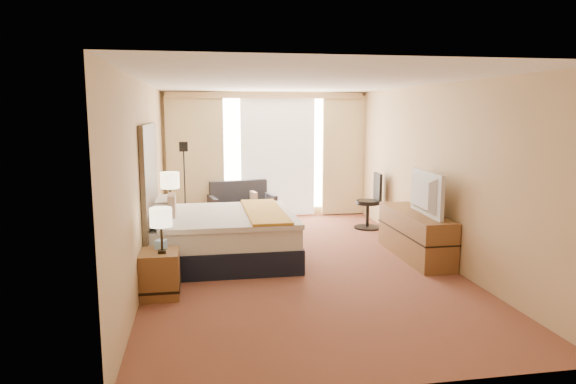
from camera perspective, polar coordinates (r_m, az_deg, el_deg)
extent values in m
cube|color=#58191D|center=(7.60, 0.98, -7.89)|extent=(4.20, 7.00, 0.02)
cube|color=white|center=(7.28, 1.04, 12.10)|extent=(4.20, 7.00, 0.02)
cube|color=tan|center=(10.76, -2.51, 4.15)|extent=(4.20, 0.02, 2.60)
cube|color=tan|center=(3.99, 10.55, -4.22)|extent=(4.20, 0.02, 2.60)
cube|color=tan|center=(7.23, -15.56, 1.48)|extent=(0.02, 7.00, 2.60)
cube|color=tan|center=(7.99, 15.98, 2.14)|extent=(0.02, 7.00, 2.60)
cube|color=black|center=(7.43, -15.10, 1.53)|extent=(0.06, 1.85, 1.50)
cube|color=brown|center=(6.41, -14.02, -8.81)|extent=(0.45, 0.52, 0.55)
cube|color=brown|center=(8.82, -12.89, -3.89)|extent=(0.45, 0.52, 0.55)
cube|color=brown|center=(8.04, 13.95, -4.62)|extent=(0.50, 1.80, 0.70)
cube|color=white|center=(10.77, -1.17, 4.26)|extent=(2.30, 0.02, 2.30)
cube|color=#F8E1AF|center=(10.56, -10.27, 3.75)|extent=(1.15, 0.09, 2.50)
cube|color=#F8E1AF|center=(10.98, 6.16, 4.04)|extent=(0.90, 0.09, 2.50)
cube|color=white|center=(10.73, -1.13, 3.98)|extent=(1.55, 0.04, 2.50)
cube|color=tan|center=(10.57, -2.44, 10.68)|extent=(4.00, 0.16, 0.12)
cube|color=black|center=(7.75, -7.18, -6.27)|extent=(2.09, 1.89, 0.35)
cube|color=white|center=(7.67, -7.23, -3.93)|extent=(2.04, 1.84, 0.30)
cube|color=white|center=(7.64, -6.65, -2.64)|extent=(1.91, 1.91, 0.07)
cube|color=gold|center=(7.68, -2.65, -2.15)|extent=(0.55, 1.91, 0.04)
cube|color=white|center=(7.18, -14.03, -2.59)|extent=(0.28, 0.78, 0.18)
cube|color=white|center=(8.08, -13.58, -1.30)|extent=(0.28, 0.78, 0.18)
cube|color=beige|center=(7.61, -12.76, -1.59)|extent=(0.10, 0.42, 0.36)
cube|color=#571D18|center=(10.38, -5.11, -2.67)|extent=(1.39, 0.91, 0.23)
cube|color=#303035|center=(10.30, -5.05, -1.69)|extent=(1.27, 0.75, 0.15)
cube|color=#303035|center=(10.57, -5.53, -0.07)|extent=(1.20, 0.34, 0.51)
cube|color=#303035|center=(10.21, -8.36, -1.70)|extent=(0.21, 0.69, 0.41)
cube|color=#303035|center=(10.51, -1.98, -1.30)|extent=(0.21, 0.69, 0.41)
cube|color=beige|center=(10.34, -3.84, -0.77)|extent=(0.13, 0.33, 0.29)
cube|color=black|center=(9.69, -11.25, -4.27)|extent=(0.21, 0.21, 0.02)
cylinder|color=black|center=(9.55, -11.38, 0.12)|extent=(0.03, 0.03, 1.48)
cube|color=black|center=(9.46, -11.53, 4.97)|extent=(0.15, 0.15, 0.17)
cylinder|color=black|center=(9.90, 8.79, -3.90)|extent=(0.51, 0.51, 0.03)
cylinder|color=black|center=(9.85, 8.83, -2.48)|extent=(0.06, 0.06, 0.46)
cylinder|color=black|center=(9.81, 8.86, -1.14)|extent=(0.45, 0.45, 0.07)
cube|color=black|center=(9.81, 9.94, 0.59)|extent=(0.07, 0.41, 0.51)
cube|color=black|center=(6.24, -13.80, -6.46)|extent=(0.09, 0.09, 0.04)
cylinder|color=black|center=(6.20, -13.87, -4.86)|extent=(0.03, 0.03, 0.32)
cylinder|color=#FFF0BF|center=(6.15, -13.95, -2.73)|extent=(0.26, 0.26, 0.22)
cube|color=black|center=(8.78, -12.88, -1.96)|extent=(0.11, 0.11, 0.04)
cylinder|color=black|center=(8.75, -12.93, -0.56)|extent=(0.03, 0.03, 0.39)
cylinder|color=#FFF0BF|center=(8.70, -12.99, 1.28)|extent=(0.31, 0.31, 0.27)
cube|color=#87AAD1|center=(6.42, -13.95, -5.70)|extent=(0.15, 0.15, 0.11)
cube|color=black|center=(8.80, -12.18, -1.82)|extent=(0.22, 0.19, 0.07)
imported|color=black|center=(7.71, 14.39, -0.13)|extent=(0.20, 1.11, 0.64)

